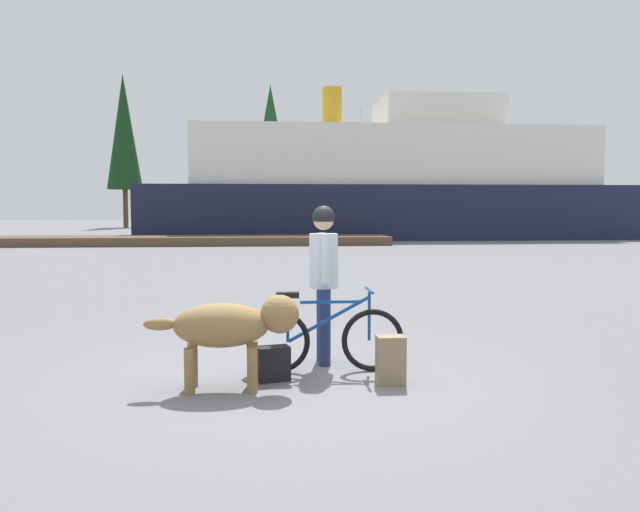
{
  "coord_description": "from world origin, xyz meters",
  "views": [
    {
      "loc": [
        -0.29,
        -6.46,
        1.76
      ],
      "look_at": [
        0.35,
        0.93,
        1.19
      ],
      "focal_mm": 35.81,
      "sensor_mm": 36.0,
      "label": 1
    }
  ],
  "objects": [
    {
      "name": "ground_plane",
      "position": [
        0.0,
        0.0,
        0.0
      ],
      "size": [
        160.0,
        160.0,
        0.0
      ],
      "primitive_type": "plane",
      "color": "slate"
    },
    {
      "name": "bicycle",
      "position": [
        0.33,
        0.2,
        0.37
      ],
      "size": [
        1.69,
        0.44,
        0.89
      ],
      "color": "black",
      "rests_on": "ground_plane"
    },
    {
      "name": "person_cyclist",
      "position": [
        0.36,
        0.61,
        1.08
      ],
      "size": [
        0.32,
        0.53,
        1.78
      ],
      "color": "navy",
      "rests_on": "ground_plane"
    },
    {
      "name": "dog",
      "position": [
        -0.61,
        -0.35,
        0.62
      ],
      "size": [
        1.49,
        0.5,
        0.92
      ],
      "color": "olive",
      "rests_on": "ground_plane"
    },
    {
      "name": "backpack",
      "position": [
        0.95,
        -0.3,
        0.24
      ],
      "size": [
        0.28,
        0.2,
        0.48
      ],
      "primitive_type": "cube",
      "rotation": [
        0.0,
        0.0,
        0.0
      ],
      "color": "#8C7251",
      "rests_on": "ground_plane"
    },
    {
      "name": "handbag_pannier",
      "position": [
        -0.21,
        -0.07,
        0.18
      ],
      "size": [
        0.35,
        0.25,
        0.35
      ],
      "primitive_type": "cube",
      "rotation": [
        0.0,
        0.0,
        0.25
      ],
      "color": "black",
      "rests_on": "ground_plane"
    },
    {
      "name": "dock_pier",
      "position": [
        -4.46,
        23.55,
        0.2
      ],
      "size": [
        19.88,
        2.96,
        0.4
      ],
      "primitive_type": "cube",
      "color": "brown",
      "rests_on": "ground_plane"
    },
    {
      "name": "ferry_boat",
      "position": [
        6.98,
        30.09,
        2.97
      ],
      "size": [
        27.52,
        8.54,
        8.51
      ],
      "color": "#191E38",
      "rests_on": "ground_plane"
    },
    {
      "name": "sailboat_moored",
      "position": [
        5.3,
        30.83,
        0.48
      ],
      "size": [
        8.93,
        2.5,
        7.61
      ],
      "color": "navy",
      "rests_on": "ground_plane"
    },
    {
      "name": "pine_tree_far_left",
      "position": [
        -12.14,
        49.26,
        8.05
      ],
      "size": [
        2.95,
        2.95,
        12.93
      ],
      "color": "#4C331E",
      "rests_on": "ground_plane"
    },
    {
      "name": "pine_tree_center",
      "position": [
        0.22,
        47.01,
        6.96
      ],
      "size": [
        3.65,
        3.65,
        11.8
      ],
      "color": "#4C331E",
      "rests_on": "ground_plane"
    },
    {
      "name": "pine_tree_far_right",
      "position": [
        13.56,
        47.18,
        6.78
      ],
      "size": [
        3.08,
        3.08,
        11.01
      ],
      "color": "#4C331E",
      "rests_on": "ground_plane"
    },
    {
      "name": "pine_tree_mid_back",
      "position": [
        -2.2,
        55.1,
        6.1
      ],
      "size": [
        3.28,
        3.28,
        9.27
      ],
      "color": "#4C331E",
      "rests_on": "ground_plane"
    }
  ]
}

